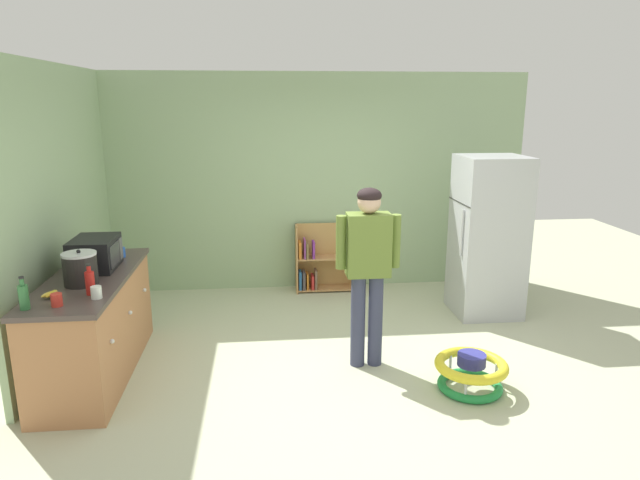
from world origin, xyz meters
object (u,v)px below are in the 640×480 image
(bookshelf, at_px, (322,262))
(red_cup, at_px, (57,300))
(refrigerator, at_px, (488,236))
(crock_pot, at_px, (80,269))
(kitchen_counter, at_px, (94,325))
(ketchup_bottle, at_px, (90,282))
(standing_person, at_px, (368,261))
(microwave, at_px, (95,254))
(blue_cup, at_px, (121,252))
(green_glass_bottle, at_px, (24,296))
(white_cup, at_px, (96,292))
(teal_cup, at_px, (112,246))
(orange_cup, at_px, (84,253))
(banana_bunch, at_px, (52,294))
(baby_walker, at_px, (471,372))

(bookshelf, height_order, red_cup, red_cup)
(refrigerator, distance_m, crock_pot, 4.17)
(kitchen_counter, bearing_deg, bookshelf, 43.02)
(red_cup, bearing_deg, bookshelf, 51.21)
(bookshelf, xyz_separation_m, ketchup_bottle, (-2.06, -2.53, 0.63))
(standing_person, xyz_separation_m, red_cup, (-2.41, -0.64, -0.04))
(kitchen_counter, distance_m, microwave, 0.63)
(refrigerator, relative_size, blue_cup, 18.74)
(kitchen_counter, relative_size, crock_pot, 6.24)
(kitchen_counter, bearing_deg, green_glass_bottle, -106.29)
(white_cup, relative_size, red_cup, 1.00)
(kitchen_counter, height_order, teal_cup, teal_cup)
(bookshelf, xyz_separation_m, crock_pot, (-2.20, -2.28, 0.67))
(orange_cup, distance_m, blue_cup, 0.35)
(bookshelf, xyz_separation_m, orange_cup, (-2.44, -1.45, 0.58))
(crock_pot, relative_size, banana_bunch, 1.87)
(kitchen_counter, distance_m, crock_pot, 0.62)
(kitchen_counter, bearing_deg, white_cup, -68.42)
(ketchup_bottle, height_order, white_cup, ketchup_bottle)
(kitchen_counter, xyz_separation_m, baby_walker, (3.18, -0.61, -0.29))
(kitchen_counter, height_order, refrigerator, refrigerator)
(bookshelf, bearing_deg, blue_cup, -144.83)
(crock_pot, distance_m, blue_cup, 0.83)
(refrigerator, distance_m, teal_cup, 3.99)
(refrigerator, height_order, blue_cup, refrigerator)
(blue_cup, bearing_deg, standing_person, -16.21)
(ketchup_bottle, xyz_separation_m, blue_cup, (-0.03, 1.07, -0.05))
(refrigerator, xyz_separation_m, white_cup, (-3.74, -1.67, 0.06))
(crock_pot, xyz_separation_m, orange_cup, (-0.23, 0.83, -0.09))
(standing_person, distance_m, white_cup, 2.23)
(red_cup, bearing_deg, orange_cup, 99.04)
(standing_person, bearing_deg, microwave, 173.05)
(banana_bunch, bearing_deg, white_cup, -9.72)
(refrigerator, relative_size, ketchup_bottle, 7.24)
(crock_pot, distance_m, ketchup_bottle, 0.30)
(crock_pot, relative_size, teal_cup, 3.11)
(kitchen_counter, bearing_deg, banana_bunch, -103.03)
(standing_person, height_order, ketchup_bottle, standing_person)
(banana_bunch, bearing_deg, microwave, 80.92)
(microwave, relative_size, ketchup_bottle, 1.95)
(kitchen_counter, height_order, white_cup, white_cup)
(baby_walker, bearing_deg, crock_pot, 172.99)
(baby_walker, relative_size, blue_cup, 6.36)
(green_glass_bottle, relative_size, ketchup_bottle, 1.00)
(kitchen_counter, height_order, red_cup, red_cup)
(bookshelf, bearing_deg, crock_pot, -134.00)
(teal_cup, distance_m, red_cup, 1.54)
(bookshelf, distance_m, crock_pot, 3.24)
(orange_cup, bearing_deg, ketchup_bottle, -70.62)
(standing_person, relative_size, baby_walker, 2.71)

